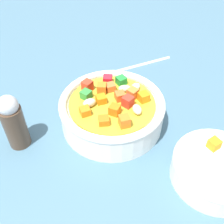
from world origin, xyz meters
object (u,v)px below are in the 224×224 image
object	(u,v)px
side_bowl_small	(216,169)
pepper_shaker	(13,122)
soup_bowl_main	(112,110)
spoon	(114,71)

from	to	relation	value
side_bowl_small	pepper_shaker	xyz separation A→B (cm)	(20.39, 20.37, 2.66)
soup_bowl_main	side_bowl_small	world-z (taller)	soup_bowl_main
spoon	pepper_shaker	bearing A→B (deg)	27.42
soup_bowl_main	pepper_shaker	distance (cm)	14.95
soup_bowl_main	side_bowl_small	bearing A→B (deg)	-159.60
spoon	side_bowl_small	world-z (taller)	side_bowl_small
soup_bowl_main	spoon	bearing A→B (deg)	-34.48
soup_bowl_main	pepper_shaker	bearing A→B (deg)	74.27
side_bowl_small	pepper_shaker	distance (cm)	28.95
spoon	side_bowl_small	distance (cm)	28.31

